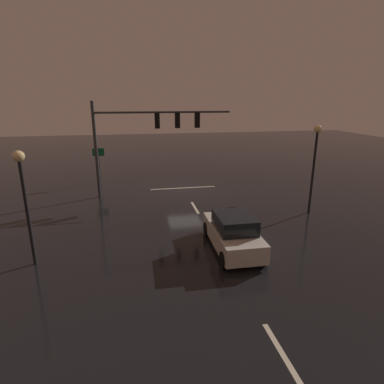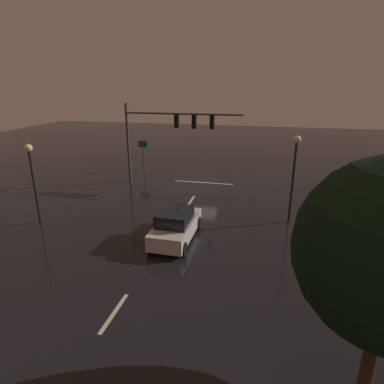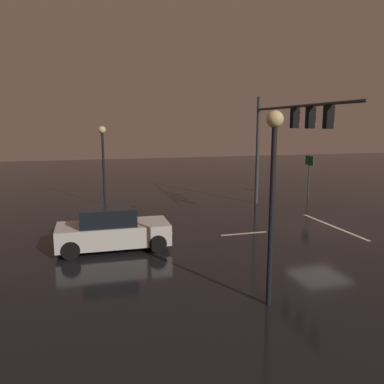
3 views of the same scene
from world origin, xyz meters
name	(u,v)px [view 2 (image 2 of 3)]	position (x,y,z in m)	size (l,w,h in m)	color
ground_plane	(202,185)	(0.00, 0.00, 0.00)	(80.00, 80.00, 0.00)	black
traffic_signal_assembly	(168,128)	(2.64, 0.55, 4.61)	(9.33, 0.47, 6.47)	#383A3D
lane_dash_far	(191,201)	(0.00, 4.00, 0.00)	(2.20, 0.16, 0.01)	beige
lane_dash_mid	(165,239)	(0.00, 10.00, 0.00)	(2.20, 0.16, 0.01)	beige
lane_dash_near	(114,313)	(0.00, 16.00, 0.00)	(2.20, 0.16, 0.01)	beige
stop_bar	(204,183)	(0.00, -0.64, 0.00)	(5.00, 0.16, 0.01)	beige
car_approaching	(176,225)	(-0.58, 9.85, 0.80)	(1.95, 4.39, 1.70)	silver
street_lamp_left_kerb	(295,163)	(-6.58, 6.13, 3.62)	(0.44, 0.44, 5.20)	black
street_lamp_right_kerb	(32,169)	(7.91, 9.68, 3.35)	(0.44, 0.44, 4.75)	black
route_sign	(143,149)	(6.34, -3.25, 2.09)	(0.90, 0.09, 2.90)	#383A3D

